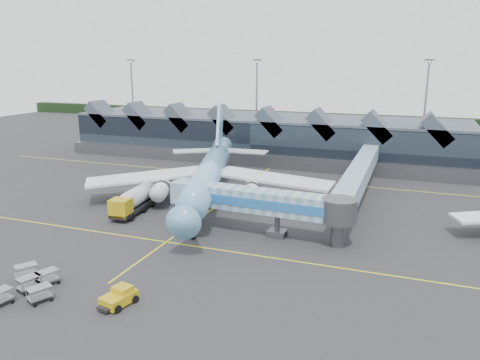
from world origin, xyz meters
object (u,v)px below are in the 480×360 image
at_px(fuel_truck, 134,199).
at_px(pushback_tug, 119,297).
at_px(main_airliner, 209,173).
at_px(jet_bridge, 270,204).

bearing_deg(fuel_truck, pushback_tug, -65.63).
distance_m(fuel_truck, pushback_tug, 27.69).
distance_m(main_airliner, jet_bridge, 18.51).
relative_size(main_airliner, pushback_tug, 11.50).
bearing_deg(jet_bridge, fuel_truck, 177.58).
xyz_separation_m(fuel_truck, pushback_tug, (13.74, -24.00, -1.31)).
bearing_deg(main_airliner, jet_bridge, -58.25).
height_order(jet_bridge, fuel_truck, jet_bridge).
height_order(jet_bridge, pushback_tug, jet_bridge).
bearing_deg(pushback_tug, jet_bridge, 82.37).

